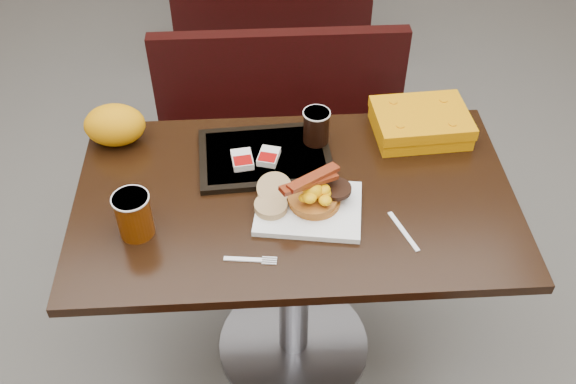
{
  "coord_description": "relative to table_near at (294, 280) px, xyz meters",
  "views": [
    {
      "loc": [
        -0.09,
        -1.27,
        1.99
      ],
      "look_at": [
        -0.02,
        -0.06,
        0.82
      ],
      "focal_mm": 40.67,
      "sensor_mm": 36.0,
      "label": 1
    }
  ],
  "objects": [
    {
      "name": "muffin_bottom",
      "position": [
        -0.07,
        -0.07,
        0.4
      ],
      "size": [
        0.09,
        0.09,
        0.02
      ],
      "primitive_type": "cylinder",
      "rotation": [
        0.0,
        0.0,
        -0.06
      ],
      "color": "tan",
      "rests_on": "platter"
    },
    {
      "name": "knife",
      "position": [
        0.27,
        -0.15,
        0.38
      ],
      "size": [
        0.06,
        0.14,
        0.0
      ],
      "primitive_type": "cube",
      "rotation": [
        0.0,
        0.0,
        -1.23
      ],
      "color": "white",
      "rests_on": "table_near"
    },
    {
      "name": "pancake_stack",
      "position": [
        0.05,
        -0.05,
        0.41
      ],
      "size": [
        0.16,
        0.16,
        0.03
      ],
      "primitive_type": "cylinder",
      "rotation": [
        0.0,
        0.0,
        0.14
      ],
      "color": "#A95F1C",
      "rests_on": "platter"
    },
    {
      "name": "muffin_top",
      "position": [
        -0.06,
        -0.02,
        0.41
      ],
      "size": [
        0.11,
        0.11,
        0.05
      ],
      "primitive_type": "cylinder",
      "rotation": [
        0.38,
        0.0,
        -0.14
      ],
      "color": "tan",
      "rests_on": "platter"
    },
    {
      "name": "hashbrown_sleeve_left",
      "position": [
        -0.14,
        0.12,
        0.4
      ],
      "size": [
        0.07,
        0.08,
        0.02
      ],
      "primitive_type": "cube",
      "rotation": [
        0.0,
        0.0,
        0.14
      ],
      "color": "silver",
      "rests_on": "tray"
    },
    {
      "name": "scrambled_eggs",
      "position": [
        0.04,
        -0.06,
        0.44
      ],
      "size": [
        0.09,
        0.08,
        0.05
      ],
      "primitive_type": "ellipsoid",
      "rotation": [
        0.0,
        0.0,
        -0.02
      ],
      "color": "orange",
      "rests_on": "pancake_stack"
    },
    {
      "name": "coffee_cup_near",
      "position": [
        -0.41,
        -0.12,
        0.44
      ],
      "size": [
        0.11,
        0.11,
        0.12
      ],
      "primitive_type": "cylinder",
      "rotation": [
        0.0,
        0.0,
        -0.24
      ],
      "color": "#893604",
      "rests_on": "table_near"
    },
    {
      "name": "platter",
      "position": [
        0.03,
        -0.06,
        0.38
      ],
      "size": [
        0.31,
        0.26,
        0.02
      ],
      "primitive_type": "cube",
      "rotation": [
        0.0,
        0.0,
        -0.16
      ],
      "color": "white",
      "rests_on": "table_near"
    },
    {
      "name": "floor",
      "position": [
        0.0,
        0.0,
        -0.38
      ],
      "size": [
        6.0,
        7.0,
        0.01
      ],
      "primitive_type": "cube",
      "color": "#65625E",
      "rests_on": "ground"
    },
    {
      "name": "sausage_patty",
      "position": [
        0.11,
        -0.04,
        0.43
      ],
      "size": [
        0.09,
        0.09,
        0.01
      ],
      "primitive_type": "cylinder",
      "rotation": [
        0.0,
        0.0,
        -0.17
      ],
      "color": "black",
      "rests_on": "pancake_stack"
    },
    {
      "name": "clamshell",
      "position": [
        0.39,
        0.25,
        0.41
      ],
      "size": [
        0.29,
        0.23,
        0.07
      ],
      "primitive_type": "cube",
      "rotation": [
        0.0,
        0.0,
        0.06
      ],
      "color": "#CF7D03",
      "rests_on": "table_near"
    },
    {
      "name": "hashbrown_sleeve_right",
      "position": [
        -0.07,
        0.13,
        0.4
      ],
      "size": [
        0.07,
        0.09,
        0.02
      ],
      "primitive_type": "cube",
      "rotation": [
        0.0,
        0.0,
        -0.28
      ],
      "color": "silver",
      "rests_on": "tray"
    },
    {
      "name": "condiment_syrup",
      "position": [
        -0.03,
        -0.01,
        0.38
      ],
      "size": [
        0.05,
        0.05,
        0.01
      ],
      "primitive_type": "cube",
      "rotation": [
        0.0,
        0.0,
        0.59
      ],
      "color": "#AA5F07",
      "rests_on": "table_near"
    },
    {
      "name": "bacon_strips",
      "position": [
        0.03,
        -0.06,
        0.48
      ],
      "size": [
        0.18,
        0.15,
        0.01
      ],
      "primitive_type": null,
      "rotation": [
        0.0,
        0.0,
        0.51
      ],
      "color": "#4E0C05",
      "rests_on": "scrambled_eggs"
    },
    {
      "name": "fork",
      "position": [
        -0.14,
        -0.22,
        0.38
      ],
      "size": [
        0.13,
        0.04,
        0.0
      ],
      "primitive_type": null,
      "rotation": [
        0.0,
        0.0,
        -0.12
      ],
      "color": "white",
      "rests_on": "table_near"
    },
    {
      "name": "tray",
      "position": [
        -0.08,
        0.15,
        0.38
      ],
      "size": [
        0.39,
        0.29,
        0.02
      ],
      "primitive_type": "cube",
      "rotation": [
        0.0,
        0.0,
        0.06
      ],
      "color": "black",
      "rests_on": "table_near"
    },
    {
      "name": "table_near",
      "position": [
        0.0,
        0.0,
        0.0
      ],
      "size": [
        1.2,
        0.7,
        0.75
      ],
      "primitive_type": null,
      "color": "black",
      "rests_on": "floor"
    },
    {
      "name": "coffee_cup_far",
      "position": [
        0.07,
        0.21,
        0.44
      ],
      "size": [
        0.08,
        0.08,
        0.1
      ],
      "primitive_type": "cylinder",
      "rotation": [
        0.0,
        0.0,
        0.12
      ],
      "color": "black",
      "rests_on": "tray"
    },
    {
      "name": "bench_near_n",
      "position": [
        0.0,
        0.7,
        -0.02
      ],
      "size": [
        1.0,
        0.46,
        0.72
      ],
      "primitive_type": null,
      "color": "black",
      "rests_on": "floor"
    },
    {
      "name": "paper_bag",
      "position": [
        -0.51,
        0.26,
        0.44
      ],
      "size": [
        0.21,
        0.19,
        0.12
      ],
      "primitive_type": "ellipsoid",
      "rotation": [
        0.0,
        0.0,
        -0.39
      ],
      "color": "#CC7F06",
      "rests_on": "table_near"
    },
    {
      "name": "condiment_ketchup",
      "position": [
        -0.0,
        -0.0,
        0.38
      ],
      "size": [
        0.04,
        0.04,
        0.01
      ],
      "primitive_type": "cube",
      "rotation": [
        0.0,
        0.0,
        -0.56
      ],
      "color": "#8C0504",
      "rests_on": "table_near"
    }
  ]
}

